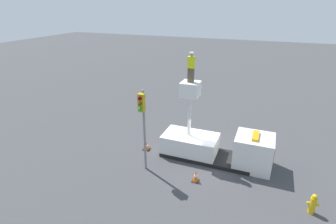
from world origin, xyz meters
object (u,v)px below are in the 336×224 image
traffic_light_pole (143,116)px  traffic_cone_curbside (196,176)px  worker (191,67)px  fire_hydrant (313,204)px  bucket_truck (216,146)px  traffic_cone_rear (146,146)px

traffic_light_pole → traffic_cone_curbside: 4.47m
worker → fire_hydrant: 9.24m
bucket_truck → fire_hydrant: size_ratio=6.45×
bucket_truck → traffic_light_pole: 5.22m
fire_hydrant → bucket_truck: bearing=151.2°
bucket_truck → worker: size_ratio=3.88×
traffic_cone_rear → traffic_cone_curbside: (4.06, -2.10, 0.05)m
worker → traffic_light_pole: worker is taller
traffic_cone_curbside → bucket_truck: bearing=78.4°
bucket_truck → worker: 5.17m
traffic_light_pole → fire_hydrant: 9.39m
bucket_truck → traffic_cone_rear: bucket_truck is taller
worker → bucket_truck: bearing=0.0°
bucket_truck → traffic_light_pole: (-3.67, -2.68, 2.58)m
fire_hydrant → traffic_cone_curbside: size_ratio=1.54×
traffic_cone_rear → bucket_truck: bearing=6.6°
traffic_light_pole → worker: bearing=55.1°
bucket_truck → traffic_light_pole: size_ratio=1.37×
worker → traffic_light_pole: 3.98m
bucket_truck → fire_hydrant: 5.98m
fire_hydrant → traffic_cone_curbside: (-5.77, 0.25, -0.19)m
worker → traffic_cone_rear: (-2.80, -0.53, -5.52)m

